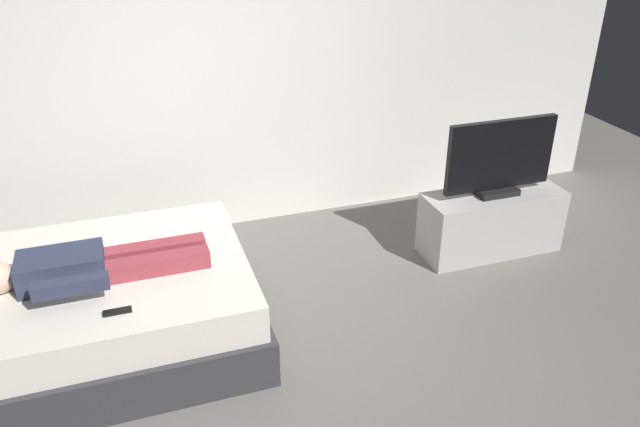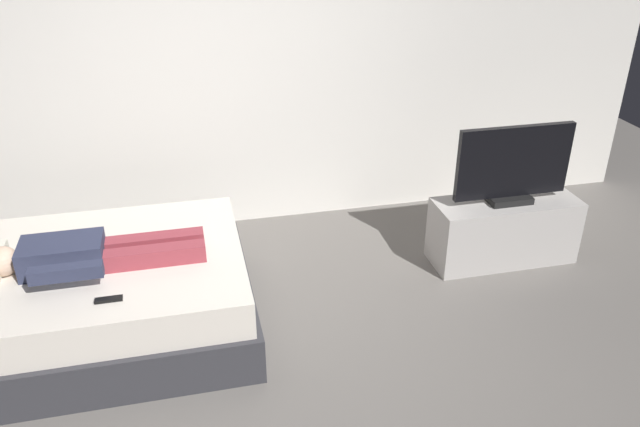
{
  "view_description": "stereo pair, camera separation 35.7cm",
  "coord_description": "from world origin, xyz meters",
  "px_view_note": "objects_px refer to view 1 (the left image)",
  "views": [
    {
      "loc": [
        -0.77,
        -2.86,
        2.57
      ],
      "look_at": [
        0.4,
        0.58,
        0.69
      ],
      "focal_mm": 35.12,
      "sensor_mm": 36.0,
      "label": 1
    },
    {
      "loc": [
        -0.42,
        -2.96,
        2.57
      ],
      "look_at": [
        0.4,
        0.58,
        0.69
      ],
      "focal_mm": 35.12,
      "sensor_mm": 36.0,
      "label": 2
    }
  ],
  "objects_px": {
    "person": "(85,267)",
    "tv": "(500,159)",
    "remote": "(117,311)",
    "tv_stand": "(491,222)",
    "bed": "(90,311)"
  },
  "relations": [
    {
      "from": "remote",
      "to": "tv_stand",
      "type": "height_order",
      "value": "remote"
    },
    {
      "from": "bed",
      "to": "tv_stand",
      "type": "distance_m",
      "value": 3.01
    },
    {
      "from": "bed",
      "to": "tv_stand",
      "type": "height_order",
      "value": "bed"
    },
    {
      "from": "tv",
      "to": "remote",
      "type": "bearing_deg",
      "value": -165.8
    },
    {
      "from": "person",
      "to": "tv",
      "type": "relative_size",
      "value": 1.43
    },
    {
      "from": "person",
      "to": "tv_stand",
      "type": "relative_size",
      "value": 1.15
    },
    {
      "from": "remote",
      "to": "tv",
      "type": "bearing_deg",
      "value": 14.2
    },
    {
      "from": "person",
      "to": "remote",
      "type": "bearing_deg",
      "value": -69.53
    },
    {
      "from": "person",
      "to": "tv",
      "type": "xyz_separation_m",
      "value": [
        2.97,
        0.31,
        0.16
      ]
    },
    {
      "from": "tv_stand",
      "to": "remote",
      "type": "bearing_deg",
      "value": -165.8
    },
    {
      "from": "person",
      "to": "remote",
      "type": "relative_size",
      "value": 8.4
    },
    {
      "from": "remote",
      "to": "tv",
      "type": "xyz_separation_m",
      "value": [
        2.82,
        0.71,
        0.24
      ]
    },
    {
      "from": "remote",
      "to": "tv_stand",
      "type": "relative_size",
      "value": 0.14
    },
    {
      "from": "bed",
      "to": "tv",
      "type": "xyz_separation_m",
      "value": [
        3.0,
        0.23,
        0.52
      ]
    },
    {
      "from": "person",
      "to": "tv_stand",
      "type": "height_order",
      "value": "person"
    }
  ]
}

